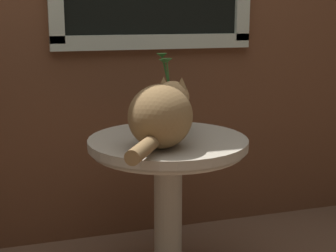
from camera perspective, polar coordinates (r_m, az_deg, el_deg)
The scene contains 3 objects.
wicker_side_table at distance 2.07m, azimuth 0.00°, elevation -6.71°, with size 0.64×0.64×0.64m.
cat at distance 1.86m, azimuth -0.71°, elevation 1.32°, with size 0.36×0.48×0.24m.
pewter_vase_with_ivy at distance 2.10m, azimuth 0.18°, elevation 1.96°, with size 0.14×0.14×0.32m.
Camera 1 is at (-0.34, -1.62, 1.13)m, focal length 54.12 mm.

